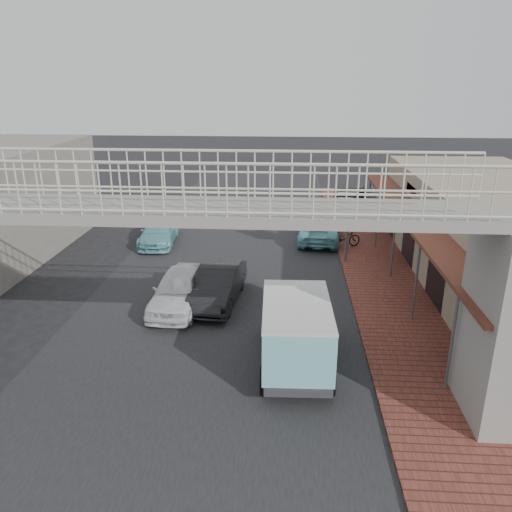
# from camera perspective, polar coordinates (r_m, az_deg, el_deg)

# --- Properties ---
(ground) EXTENTS (120.00, 120.00, 0.00)m
(ground) POSITION_cam_1_polar(r_m,az_deg,el_deg) (16.99, -5.36, -8.32)
(ground) COLOR black
(ground) RESTS_ON ground
(road_strip) EXTENTS (10.00, 60.00, 0.01)m
(road_strip) POSITION_cam_1_polar(r_m,az_deg,el_deg) (16.99, -5.36, -8.31)
(road_strip) COLOR black
(road_strip) RESTS_ON ground
(sidewalk) EXTENTS (3.00, 40.00, 0.10)m
(sidewalk) POSITION_cam_1_polar(r_m,az_deg,el_deg) (19.87, 14.97, -4.50)
(sidewalk) COLOR brown
(sidewalk) RESTS_ON ground
(shophouse_row) EXTENTS (7.20, 18.00, 4.00)m
(shophouse_row) POSITION_cam_1_polar(r_m,az_deg,el_deg) (21.43, 26.75, 1.39)
(shophouse_row) COLOR gray
(shophouse_row) RESTS_ON ground
(footbridge) EXTENTS (16.40, 2.40, 6.34)m
(footbridge) POSITION_cam_1_polar(r_m,az_deg,el_deg) (12.08, -8.78, -3.80)
(footbridge) COLOR gray
(footbridge) RESTS_ON ground
(white_hatchback) EXTENTS (1.82, 4.17, 1.40)m
(white_hatchback) POSITION_cam_1_polar(r_m,az_deg,el_deg) (18.41, -8.79, -3.79)
(white_hatchback) COLOR white
(white_hatchback) RESTS_ON ground
(dark_sedan) EXTENTS (1.82, 4.30, 1.38)m
(dark_sedan) POSITION_cam_1_polar(r_m,az_deg,el_deg) (18.69, -4.36, -3.27)
(dark_sedan) COLOR black
(dark_sedan) RESTS_ON ground
(angkot_curb) EXTENTS (2.45, 4.57, 1.22)m
(angkot_curb) POSITION_cam_1_polar(r_m,az_deg,el_deg) (25.97, 7.31, 3.04)
(angkot_curb) COLOR #71BCC4
(angkot_curb) RESTS_ON ground
(angkot_far) EXTENTS (1.98, 4.19, 1.18)m
(angkot_far) POSITION_cam_1_polar(r_m,az_deg,el_deg) (25.87, -11.04, 2.72)
(angkot_far) COLOR #6BB1BA
(angkot_far) RESTS_ON ground
(angkot_van) EXTENTS (2.08, 4.31, 2.08)m
(angkot_van) POSITION_cam_1_polar(r_m,az_deg,el_deg) (14.37, 4.60, -7.86)
(angkot_van) COLOR black
(angkot_van) RESTS_ON ground
(motorcycle_near) EXTENTS (1.84, 1.16, 0.92)m
(motorcycle_near) POSITION_cam_1_polar(r_m,az_deg,el_deg) (24.89, 9.98, 2.04)
(motorcycle_near) COLOR black
(motorcycle_near) RESTS_ON sidewalk
(motorcycle_far) EXTENTS (1.63, 0.46, 0.98)m
(motorcycle_far) POSITION_cam_1_polar(r_m,az_deg,el_deg) (28.78, 13.30, 4.26)
(motorcycle_far) COLOR black
(motorcycle_far) RESTS_ON sidewalk
(street_clock) EXTENTS (0.63, 0.53, 2.49)m
(street_clock) POSITION_cam_1_polar(r_m,az_deg,el_deg) (14.57, 23.37, -5.44)
(street_clock) COLOR #59595B
(street_clock) RESTS_ON sidewalk
(arrow_sign) EXTENTS (2.01, 1.27, 3.48)m
(arrow_sign) POSITION_cam_1_polar(r_m,az_deg,el_deg) (22.41, 12.77, 6.15)
(arrow_sign) COLOR #59595B
(arrow_sign) RESTS_ON sidewalk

